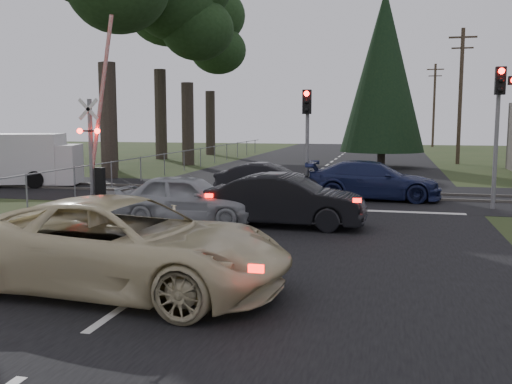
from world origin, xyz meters
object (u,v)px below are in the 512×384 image
(white_van, at_px, (12,160))
(dark_car_far, at_px, (268,181))
(blue_sedan, at_px, (373,181))
(silver_car, at_px, (188,199))
(cream_coupe, at_px, (124,245))
(traffic_signal_right, at_px, (500,110))
(crossing_signal, at_px, (96,143))
(utility_pole_mid, at_px, (460,94))
(utility_pole_far, at_px, (434,104))
(traffic_signal_center, at_px, (307,125))
(dark_hatchback, at_px, (286,201))

(white_van, bearing_deg, dark_car_far, -22.94)
(blue_sedan, relative_size, dark_car_far, 1.23)
(blue_sedan, bearing_deg, silver_car, 140.92)
(blue_sedan, height_order, dark_car_far, blue_sedan)
(cream_coupe, xyz_separation_m, white_van, (-12.18, 13.54, 0.37))
(traffic_signal_right, xyz_separation_m, silver_car, (-9.16, -4.70, -2.60))
(crossing_signal, bearing_deg, utility_pole_mid, 52.03)
(cream_coupe, xyz_separation_m, dark_car_far, (-0.08, 12.34, -0.16))
(traffic_signal_right, relative_size, blue_sedan, 0.95)
(crossing_signal, height_order, blue_sedan, crossing_signal)
(utility_pole_far, relative_size, dark_car_far, 2.24)
(silver_car, relative_size, blue_sedan, 0.84)
(blue_sedan, relative_size, white_van, 0.78)
(crossing_signal, distance_m, traffic_signal_center, 8.36)
(traffic_signal_right, relative_size, dark_hatchback, 1.06)
(blue_sedan, height_order, white_van, white_van)
(utility_pole_far, xyz_separation_m, dark_hatchback, (-7.22, -50.10, -3.99))
(utility_pole_far, height_order, white_van, utility_pole_far)
(utility_pole_far, height_order, silver_car, utility_pole_far)
(dark_hatchback, bearing_deg, crossing_signal, 61.43)
(utility_pole_far, distance_m, white_van, 48.23)
(traffic_signal_center, relative_size, utility_pole_mid, 0.46)
(traffic_signal_center, distance_m, dark_hatchback, 6.14)
(utility_pole_mid, relative_size, white_van, 1.41)
(dark_car_far, bearing_deg, white_van, 84.03)
(crossing_signal, bearing_deg, white_van, 159.61)
(cream_coupe, bearing_deg, crossing_signal, 35.44)
(traffic_signal_right, distance_m, blue_sedan, 5.06)
(crossing_signal, relative_size, blue_sedan, 1.40)
(crossing_signal, xyz_separation_m, dark_hatchback, (8.55, -4.88, -1.33))
(traffic_signal_right, height_order, dark_hatchback, traffic_signal_right)
(traffic_signal_center, distance_m, dark_car_far, 2.59)
(traffic_signal_center, distance_m, utility_pole_far, 44.99)
(crossing_signal, distance_m, traffic_signal_right, 14.88)
(dark_car_far, bearing_deg, traffic_signal_right, -98.03)
(silver_car, bearing_deg, dark_car_far, -13.37)
(traffic_signal_center, relative_size, cream_coupe, 0.69)
(cream_coupe, height_order, silver_car, cream_coupe)
(cream_coupe, relative_size, silver_car, 1.41)
(utility_pole_mid, xyz_separation_m, white_van, (-21.06, -18.25, -3.53))
(blue_sedan, bearing_deg, white_van, 87.54)
(blue_sedan, distance_m, white_van, 16.07)
(crossing_signal, bearing_deg, dark_hatchback, -29.74)
(traffic_signal_right, distance_m, dark_hatchback, 8.18)
(traffic_signal_center, distance_m, white_van, 13.70)
(utility_pole_mid, distance_m, white_van, 28.09)
(traffic_signal_right, xyz_separation_m, cream_coupe, (-7.92, -11.26, -2.49))
(traffic_signal_right, bearing_deg, utility_pole_far, 88.80)
(traffic_signal_right, xyz_separation_m, dark_hatchback, (-6.27, -4.57, -2.58))
(silver_car, bearing_deg, utility_pole_mid, -23.87)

